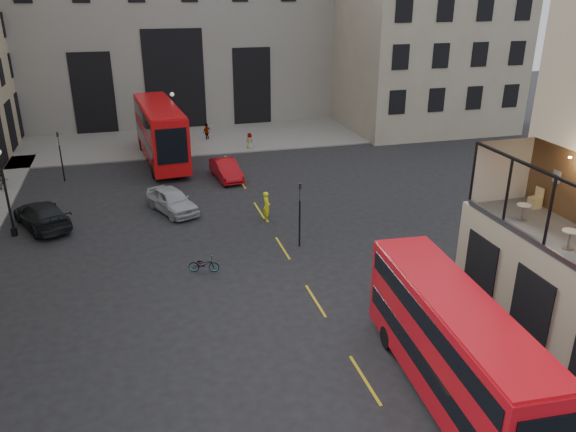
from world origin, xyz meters
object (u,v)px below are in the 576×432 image
object	(u,v)px
traffic_light_near	(300,207)
cafe_chair_d	(535,202)
street_lamp_a	(7,198)
cafe_table_far	(523,210)
street_lamp_b	(174,126)
pedestrian_b	(152,157)
bus_far	(160,130)
car_b	(226,170)
pedestrian_a	(3,181)
car_a	(172,200)
bus_near	(453,343)
cafe_table_mid	(570,237)
pedestrian_d	(250,141)
cyclist	(267,206)
pedestrian_c	(207,132)
bicycle	(204,264)
car_c	(42,215)
traffic_light_far	(60,150)

from	to	relation	value
traffic_light_near	cafe_chair_d	bearing A→B (deg)	-44.14
cafe_chair_d	street_lamp_a	bearing A→B (deg)	149.82
cafe_table_far	cafe_chair_d	distance (m)	1.84
street_lamp_b	pedestrian_b	bearing A→B (deg)	-119.29
bus_far	car_b	distance (m)	7.78
street_lamp_b	pedestrian_a	size ratio (longest dim) A/B	3.28
cafe_chair_d	car_a	bearing A→B (deg)	133.98
traffic_light_near	bus_far	distance (m)	20.29
bus_near	cafe_table_mid	size ratio (longest dim) A/B	13.92
pedestrian_b	pedestrian_d	size ratio (longest dim) A/B	1.09
traffic_light_near	street_lamp_b	size ratio (longest dim) A/B	0.71
cyclist	cafe_table_mid	world-z (taller)	cafe_table_mid
street_lamp_b	cyclist	size ratio (longest dim) A/B	2.75
pedestrian_c	cafe_chair_d	distance (m)	35.33
car_a	bicycle	bearing A→B (deg)	-107.45
street_lamp_b	cyclist	world-z (taller)	street_lamp_b
car_c	cafe_table_mid	bearing A→B (deg)	113.41
traffic_light_far	pedestrian_d	xyz separation A→B (m)	(15.55, 5.05, -1.67)
car_c	cafe_table_far	bearing A→B (deg)	118.12
bus_near	bicycle	xyz separation A→B (m)	(-7.18, 11.97, -1.87)
bicycle	cafe_table_far	world-z (taller)	cafe_table_far
car_a	bicycle	size ratio (longest dim) A/B	2.96
car_c	pedestrian_c	bearing A→B (deg)	-149.45
cafe_table_far	bus_near	bearing A→B (deg)	-142.44
pedestrian_b	pedestrian_c	xyz separation A→B (m)	(5.57, 7.46, -0.00)
traffic_light_far	car_b	xyz separation A→B (m)	(12.04, -2.82, -1.67)
bus_near	pedestrian_a	world-z (taller)	bus_near
street_lamp_b	cafe_table_mid	size ratio (longest dim) A/B	7.17
pedestrian_c	street_lamp_a	bearing A→B (deg)	14.29
car_b	street_lamp_a	bearing A→B (deg)	-159.02
pedestrian_b	bus_far	bearing A→B (deg)	20.43
car_a	traffic_light_near	bearing A→B (deg)	-71.27
car_a	car_b	distance (m)	7.42
traffic_light_near	pedestrian_b	xyz separation A→B (m)	(-7.33, 17.85, -1.60)
cyclist	pedestrian_c	bearing A→B (deg)	3.87
bus_near	bus_far	distance (m)	33.80
pedestrian_d	car_a	bearing A→B (deg)	103.45
traffic_light_near	pedestrian_d	size ratio (longest dim) A/B	2.50
bus_near	car_a	distance (m)	22.50
pedestrian_c	pedestrian_b	bearing A→B (deg)	13.95
car_c	car_b	bearing A→B (deg)	-178.26
street_lamp_a	pedestrian_c	size ratio (longest dim) A/B	3.22
cafe_chair_d	pedestrian_a	bearing A→B (deg)	139.18
street_lamp_b	cafe_table_mid	world-z (taller)	cafe_table_mid
street_lamp_a	car_b	bearing A→B (deg)	27.09
bus_near	cafe_chair_d	world-z (taller)	cafe_chair_d
car_c	pedestrian_b	xyz separation A→B (m)	(7.15, 10.90, 0.03)
car_b	pedestrian_d	size ratio (longest dim) A/B	3.01
car_c	cyclist	bearing A→B (deg)	143.83
traffic_light_far	car_c	bearing A→B (deg)	-93.02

